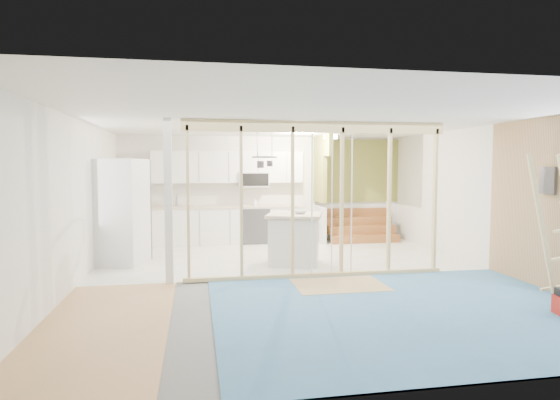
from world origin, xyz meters
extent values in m
cube|color=slate|center=(0.00, 0.00, 0.00)|extent=(7.00, 8.00, 0.01)
cube|color=white|center=(0.00, 0.00, 2.60)|extent=(7.00, 8.00, 0.01)
cube|color=white|center=(0.00, 4.00, 1.30)|extent=(7.00, 0.01, 2.60)
cube|color=white|center=(0.00, -4.00, 1.30)|extent=(7.00, 0.01, 2.60)
cube|color=white|center=(-3.50, 0.00, 1.30)|extent=(0.01, 8.00, 2.60)
cube|color=white|center=(3.50, 0.00, 1.30)|extent=(0.01, 8.00, 2.60)
cube|color=silver|center=(0.00, 2.00, 0.01)|extent=(7.00, 4.00, 0.02)
cube|color=teal|center=(1.00, -2.00, 0.01)|extent=(5.00, 4.00, 0.02)
cube|color=tan|center=(-2.75, -2.00, 0.01)|extent=(1.50, 4.00, 0.02)
cube|color=tan|center=(0.50, -0.60, 0.02)|extent=(1.40, 1.00, 0.01)
cube|color=tan|center=(0.30, 0.00, 2.50)|extent=(4.40, 0.09, 0.18)
cube|color=tan|center=(0.30, 0.00, 0.05)|extent=(4.40, 0.09, 0.06)
cube|color=silver|center=(-2.10, 0.00, 1.30)|extent=(0.12, 0.14, 2.60)
cube|color=tan|center=(-1.80, 0.00, 1.30)|extent=(0.04, 0.09, 2.40)
cube|color=tan|center=(-0.96, 0.00, 1.30)|extent=(0.04, 0.09, 2.40)
cube|color=tan|center=(-0.12, 0.00, 1.30)|extent=(0.04, 0.09, 2.40)
cube|color=tan|center=(0.72, 0.00, 1.30)|extent=(0.04, 0.09, 2.40)
cube|color=tan|center=(1.56, 0.00, 1.30)|extent=(0.04, 0.09, 2.40)
cube|color=tan|center=(2.40, 0.00, 1.30)|extent=(0.04, 0.09, 2.40)
cylinder|color=silver|center=(0.20, -0.03, 1.22)|extent=(0.02, 0.02, 2.35)
cylinder|color=silver|center=(0.90, 0.02, 1.22)|extent=(0.02, 0.02, 2.35)
cylinder|color=silver|center=(0.55, 0.00, 1.22)|extent=(0.02, 0.02, 2.35)
cube|color=white|center=(-0.90, 3.70, 0.44)|extent=(3.60, 0.60, 0.88)
cube|color=#C4B799|center=(-0.90, 3.70, 0.91)|extent=(3.66, 0.64, 0.05)
cube|color=white|center=(-3.20, 2.60, 0.44)|extent=(0.60, 1.60, 0.88)
cube|color=#C4B799|center=(-3.20, 2.60, 0.91)|extent=(0.64, 1.64, 0.05)
cube|color=white|center=(-0.90, 3.82, 1.85)|extent=(3.60, 0.34, 0.75)
cube|color=silver|center=(-0.30, 3.78, 1.55)|extent=(0.72, 0.38, 0.36)
cube|color=black|center=(-0.30, 3.59, 1.55)|extent=(0.68, 0.02, 0.30)
cube|color=olive|center=(1.30, 3.55, 1.80)|extent=(0.10, 0.90, 1.60)
cube|color=silver|center=(1.30, 3.55, 0.45)|extent=(0.10, 0.90, 0.90)
cube|color=olive|center=(1.30, 2.85, 2.35)|extent=(0.10, 0.50, 0.50)
cube|color=olive|center=(2.40, 3.97, 1.75)|extent=(2.20, 0.04, 1.60)
cube|color=silver|center=(2.40, 3.97, 0.45)|extent=(2.20, 0.04, 0.90)
cube|color=olive|center=(2.35, 3.20, 0.10)|extent=(1.70, 0.26, 0.20)
cube|color=olive|center=(2.35, 3.46, 0.30)|extent=(1.70, 0.26, 0.20)
cube|color=olive|center=(2.35, 3.72, 0.50)|extent=(1.70, 0.26, 0.20)
cube|color=olive|center=(2.35, 3.98, 0.70)|extent=(1.70, 0.26, 0.20)
torus|color=black|center=(-0.30, 1.90, 2.05)|extent=(0.52, 0.52, 0.02)
cylinder|color=black|center=(-0.45, 1.90, 2.30)|extent=(0.01, 0.01, 0.50)
cylinder|color=black|center=(-0.15, 1.90, 2.30)|extent=(0.01, 0.01, 0.50)
cylinder|color=#3D3C42|center=(-0.40, 1.80, 1.90)|extent=(0.14, 0.14, 0.14)
cylinder|color=#3D3C42|center=(-0.18, 2.00, 1.92)|extent=(0.12, 0.12, 0.12)
cube|color=#3D3C42|center=(3.43, -1.40, 1.65)|extent=(0.04, 0.30, 0.40)
cylinder|color=#FFEABF|center=(1.40, 3.00, 2.54)|extent=(0.32, 0.32, 0.08)
cube|color=silver|center=(-3.09, 1.64, 1.00)|extent=(1.07, 1.04, 2.00)
cube|color=#3D3C42|center=(-2.67, 1.64, 1.00)|extent=(0.25, 0.77, 1.96)
cube|color=silver|center=(0.15, 1.10, 0.45)|extent=(1.11, 1.11, 0.90)
cube|color=#C4B799|center=(0.15, 1.10, 0.95)|extent=(1.24, 1.24, 0.05)
imported|color=white|center=(0.25, 1.08, 1.00)|extent=(0.30, 0.30, 0.06)
imported|color=#9FA2B1|center=(-2.10, 3.76, 1.09)|extent=(0.14, 0.14, 0.31)
imported|color=white|center=(-0.29, 3.58, 1.02)|extent=(0.09, 0.09, 0.17)
cube|color=#D9C485|center=(2.75, -2.16, 1.02)|extent=(0.47, 0.15, 2.00)
cube|color=#D9C485|center=(3.03, -2.16, 0.28)|extent=(0.48, 0.16, 0.13)
camera|label=1|loc=(-1.68, -7.47, 1.84)|focal=30.00mm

